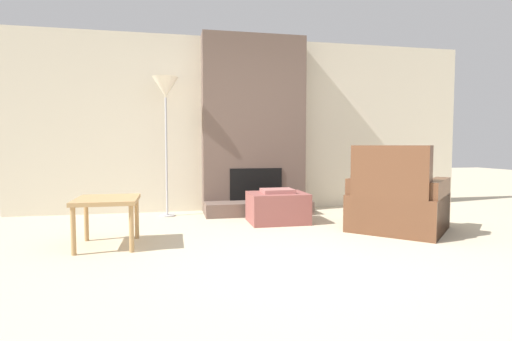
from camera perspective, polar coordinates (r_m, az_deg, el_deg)
ground_plane at (r=3.54m, az=8.56°, el=-12.67°), size 24.00×24.00×0.00m
wall_back at (r=6.18m, az=-0.68°, el=6.53°), size 7.03×0.06×2.60m
fireplace at (r=5.95m, az=-0.27°, el=5.67°), size 1.53×0.72×2.60m
ottoman at (r=5.13m, az=3.07°, el=-5.22°), size 0.73×0.59×0.43m
armchair at (r=4.88m, az=19.44°, el=-4.74°), size 1.38×1.38×0.99m
side_table at (r=4.17m, az=-20.49°, el=-4.56°), size 0.58×0.63×0.48m
floor_lamp_left at (r=5.71m, az=-12.79°, el=10.73°), size 0.35×0.35×1.92m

